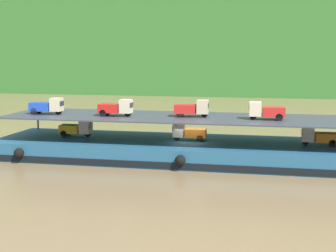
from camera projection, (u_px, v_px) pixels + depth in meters
ground_plane at (190, 159)px, 40.23m from camera, size 400.00×400.00×0.00m
hillside_far_bank at (245, 18)px, 111.69m from camera, size 121.05×36.56×29.62m
cargo_barge at (190, 150)px, 40.10m from camera, size 32.13×8.88×1.50m
cargo_rack at (190, 118)px, 39.73m from camera, size 30.53×7.45×2.00m
mini_truck_lower_stern at (77, 128)px, 42.35m from camera, size 2.75×1.21×1.38m
mini_truck_lower_aft at (189, 132)px, 40.36m from camera, size 2.78×1.28×1.38m
mini_truck_lower_mid at (319, 136)px, 38.20m from camera, size 2.74×1.20×1.38m
mini_truck_upper_stern at (47, 106)px, 41.42m from camera, size 2.79×1.28×1.38m
mini_truck_upper_mid at (116, 108)px, 40.14m from camera, size 2.76×1.23×1.38m
mini_truck_upper_fore at (192, 108)px, 39.62m from camera, size 2.79×1.28×1.38m
mini_truck_upper_bow at (266, 111)px, 37.90m from camera, size 2.78×1.27×1.38m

